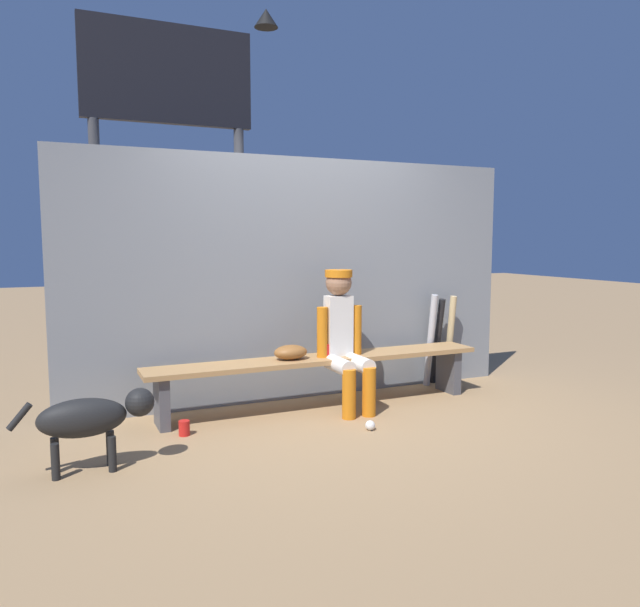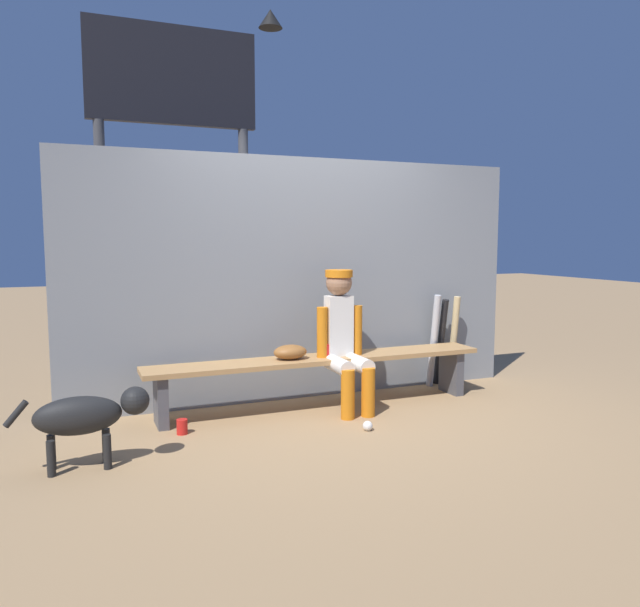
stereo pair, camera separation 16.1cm
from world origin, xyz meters
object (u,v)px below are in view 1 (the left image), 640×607
baseball_glove (291,352)px  cup_on_bench (325,350)px  baseball (370,425)px  cup_on_ground (184,428)px  bat_aluminum_black (437,341)px  player_seated (344,335)px  bat_wood_natural (450,340)px  scoreboard (175,122)px  bat_aluminum_silver (430,340)px  dugout_bench (320,367)px  dog (92,418)px

baseball_glove → cup_on_bench: (0.30, -0.02, -0.01)m
baseball → cup_on_bench: 0.83m
cup_on_bench → cup_on_ground: bearing=-168.7°
bat_aluminum_black → player_seated: bearing=-162.0°
baseball → cup_on_bench: size_ratio=0.67×
bat_wood_natural → scoreboard: (-2.39, 1.22, 2.11)m
baseball → cup_on_ground: cup_on_ground is taller
player_seated → bat_aluminum_silver: (1.10, 0.35, -0.18)m
baseball → cup_on_ground: size_ratio=0.67×
dugout_bench → bat_aluminum_black: size_ratio=3.43×
bat_wood_natural → baseball_glove: bearing=-171.3°
bat_aluminum_silver → bat_wood_natural: size_ratio=1.03×
bat_aluminum_silver → cup_on_ground: bearing=-168.5°
bat_aluminum_black → dog: (-3.22, -0.99, -0.09)m
cup_on_ground → cup_on_bench: 1.33m
player_seated → dog: (-2.01, -0.60, -0.29)m
baseball → scoreboard: size_ratio=0.02×
bat_aluminum_silver → bat_aluminum_black: 0.12m
dugout_bench → scoreboard: size_ratio=0.79×
baseball_glove → cup_on_ground: bearing=-164.3°
player_seated → bat_aluminum_black: size_ratio=1.37×
dugout_bench → cup_on_bench: bearing=-22.8°
baseball_glove → cup_on_ground: size_ratio=2.55×
baseball → dog: size_ratio=0.09×
scoreboard → player_seated: bearing=-57.1°
bat_wood_natural → player_seated: bearing=-164.2°
dog → baseball: bearing=-0.1°
player_seated → bat_aluminum_silver: player_seated is taller
dugout_bench → scoreboard: 2.79m
bat_aluminum_black → cup_on_ground: bearing=-168.0°
bat_wood_natural → scoreboard: scoreboard is taller
bat_aluminum_black → baseball: bat_aluminum_black is taller
dugout_bench → scoreboard: scoreboard is taller
scoreboard → bat_aluminum_black: bearing=-28.3°
player_seated → bat_aluminum_silver: 1.17m
baseball_glove → cup_on_bench: baseball_glove is taller
bat_wood_natural → baseball: 1.78m
baseball_glove → bat_aluminum_black: 1.67m
bat_aluminum_black → cup_on_bench: size_ratio=7.74×
dugout_bench → cup_on_ground: bearing=-167.6°
baseball → cup_on_bench: cup_on_bench is taller
dog → scoreboard: bearing=66.0°
baseball → cup_on_ground: bearing=161.0°
baseball_glove → scoreboard: 2.60m
cup_on_bench → baseball: bearing=-85.5°
cup_on_ground → dog: dog is taller
bat_aluminum_silver → bat_aluminum_black: size_ratio=1.05×
baseball → scoreboard: scoreboard is taller
bat_aluminum_black → baseball: (-1.29, -0.99, -0.39)m
dugout_bench → baseball_glove: 0.30m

